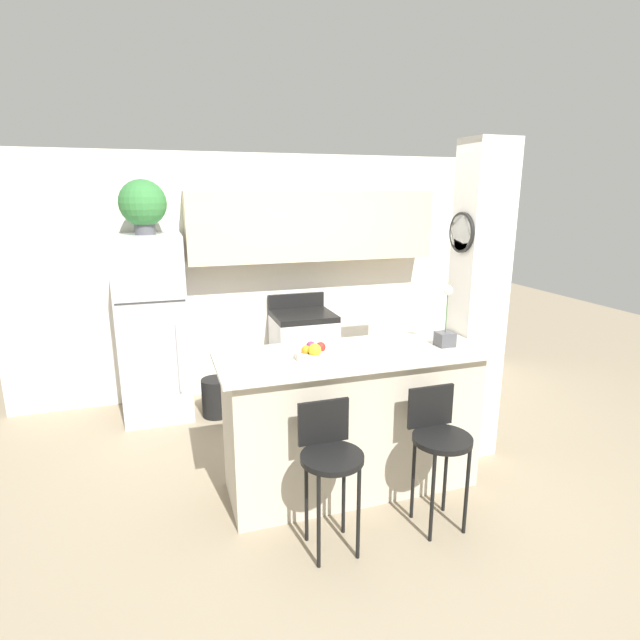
% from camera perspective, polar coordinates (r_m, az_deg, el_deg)
% --- Properties ---
extents(ground_plane, '(14.00, 14.00, 0.00)m').
position_cam_1_polar(ground_plane, '(4.00, 3.53, -18.24)').
color(ground_plane, gray).
extents(wall_back, '(5.60, 0.38, 2.55)m').
position_cam_1_polar(wall_back, '(5.45, -3.05, 7.44)').
color(wall_back, white).
rests_on(wall_back, ground_plane).
extents(pillar_right, '(0.38, 0.32, 2.55)m').
position_cam_1_polar(pillar_right, '(4.21, 17.49, 1.73)').
color(pillar_right, white).
rests_on(pillar_right, ground_plane).
extents(counter_bar, '(1.92, 0.73, 1.06)m').
position_cam_1_polar(counter_bar, '(3.74, 3.65, -11.34)').
color(counter_bar, beige).
rests_on(counter_bar, ground_plane).
extents(refrigerator, '(0.63, 0.68, 1.78)m').
position_cam_1_polar(refrigerator, '(5.07, -18.51, -0.84)').
color(refrigerator, silver).
rests_on(refrigerator, ground_plane).
extents(stove_range, '(0.64, 0.60, 1.07)m').
position_cam_1_polar(stove_range, '(5.43, -1.91, -3.81)').
color(stove_range, white).
rests_on(stove_range, ground_plane).
extents(bar_stool_left, '(0.38, 0.38, 0.92)m').
position_cam_1_polar(bar_stool_left, '(3.10, 1.13, -15.32)').
color(bar_stool_left, black).
rests_on(bar_stool_left, ground_plane).
extents(bar_stool_right, '(0.38, 0.38, 0.92)m').
position_cam_1_polar(bar_stool_right, '(3.39, 13.42, -12.99)').
color(bar_stool_right, black).
rests_on(bar_stool_right, ground_plane).
extents(potted_plant_on_fridge, '(0.42, 0.42, 0.49)m').
position_cam_1_polar(potted_plant_on_fridge, '(4.91, -19.60, 12.34)').
color(potted_plant_on_fridge, '#4C4C51').
rests_on(potted_plant_on_fridge, refrigerator).
extents(orchid_vase, '(0.12, 0.12, 0.45)m').
position_cam_1_polar(orchid_vase, '(3.76, 14.14, -1.15)').
color(orchid_vase, '#4C4C51').
rests_on(orchid_vase, counter_bar).
extents(fruit_bowl, '(0.25, 0.25, 0.12)m').
position_cam_1_polar(fruit_bowl, '(3.38, -0.74, -3.78)').
color(fruit_bowl, silver).
rests_on(fruit_bowl, counter_bar).
extents(trash_bin, '(0.28, 0.28, 0.38)m').
position_cam_1_polar(trash_bin, '(5.09, -11.78, -8.64)').
color(trash_bin, black).
rests_on(trash_bin, ground_plane).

